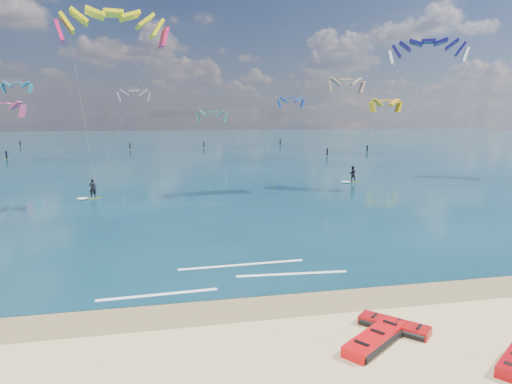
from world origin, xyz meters
TOP-DOWN VIEW (x-y plane):
  - ground at (0.00, 40.00)m, footprint 320.00×320.00m
  - wet_sand_strip at (0.00, 3.00)m, footprint 320.00×2.40m
  - sea at (0.00, 104.00)m, footprint 320.00×200.00m
  - packed_kite_left at (3.96, -0.69)m, footprint 3.29×2.84m
  - packed_kite_mid at (5.09, 0.14)m, footprint 2.56×2.62m
  - kitesurfer_main at (-7.36, 25.85)m, footprint 10.02×8.25m
  - kitesurfer_far at (20.81, 30.94)m, footprint 11.40×8.55m
  - shoreline_foam at (0.45, 6.60)m, footprint 11.46×3.59m
  - distant_kites at (4.09, 79.71)m, footprint 79.11×40.06m

SIDE VIEW (x-z plane):
  - ground at x=0.00m, z-range 0.00..0.00m
  - packed_kite_left at x=3.96m, z-range -0.22..0.22m
  - packed_kite_mid at x=5.09m, z-range -0.19..0.19m
  - wet_sand_strip at x=0.00m, z-range 0.00..0.01m
  - sea at x=0.00m, z-range 0.00..0.04m
  - shoreline_foam at x=0.45m, z-range 0.04..0.05m
  - distant_kites at x=4.09m, z-range -1.41..13.05m
  - kitesurfer_far at x=20.81m, z-range 0.22..16.30m
  - kitesurfer_main at x=-7.36m, z-range 0.23..16.75m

